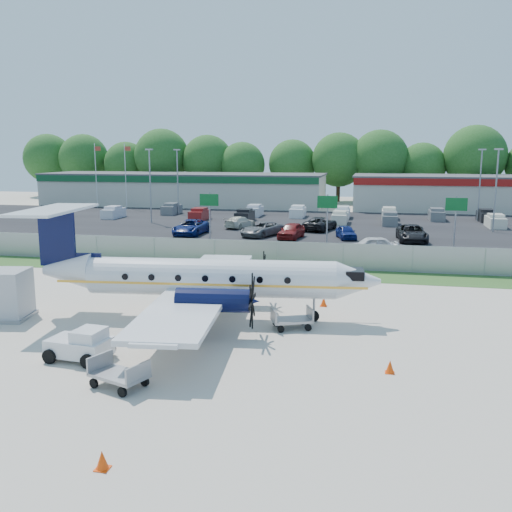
% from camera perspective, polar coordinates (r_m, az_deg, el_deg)
% --- Properties ---
extents(ground, '(170.00, 170.00, 0.00)m').
position_cam_1_polar(ground, '(30.49, -2.32, -6.25)').
color(ground, beige).
rests_on(ground, ground).
extents(grass_verge, '(170.00, 4.00, 0.02)m').
position_cam_1_polar(grass_verge, '(41.87, 1.68, -1.64)').
color(grass_verge, '#2D561E').
rests_on(grass_verge, ground).
extents(access_road, '(170.00, 8.00, 0.02)m').
position_cam_1_polar(access_road, '(48.65, 3.14, 0.05)').
color(access_road, black).
rests_on(access_road, ground).
extents(parking_lot, '(170.00, 32.00, 0.02)m').
position_cam_1_polar(parking_lot, '(69.25, 5.78, 3.11)').
color(parking_lot, black).
rests_on(parking_lot, ground).
extents(perimeter_fence, '(120.00, 0.06, 1.99)m').
position_cam_1_polar(perimeter_fence, '(43.61, 2.15, 0.18)').
color(perimeter_fence, gray).
rests_on(perimeter_fence, ground).
extents(building_west, '(46.40, 12.40, 5.24)m').
position_cam_1_polar(building_west, '(95.73, -7.27, 6.66)').
color(building_west, beige).
rests_on(building_west, ground).
extents(building_east, '(44.40, 12.40, 5.24)m').
position_cam_1_polar(building_east, '(92.44, 23.66, 5.74)').
color(building_east, beige).
rests_on(building_east, ground).
extents(sign_left, '(1.80, 0.26, 5.00)m').
position_cam_1_polar(sign_left, '(53.67, -4.68, 4.89)').
color(sign_left, gray).
rests_on(sign_left, ground).
extents(sign_mid, '(1.80, 0.26, 5.00)m').
position_cam_1_polar(sign_mid, '(51.65, 7.14, 4.62)').
color(sign_mid, gray).
rests_on(sign_mid, ground).
extents(sign_right, '(1.80, 0.26, 5.00)m').
position_cam_1_polar(sign_right, '(51.93, 19.36, 4.15)').
color(sign_right, gray).
rests_on(sign_right, ground).
extents(flagpole_west, '(1.06, 0.12, 10.00)m').
position_cam_1_polar(flagpole_west, '(93.86, -15.69, 8.13)').
color(flagpole_west, silver).
rests_on(flagpole_west, ground).
extents(flagpole_east, '(1.06, 0.12, 10.00)m').
position_cam_1_polar(flagpole_east, '(91.67, -12.88, 8.20)').
color(flagpole_east, silver).
rests_on(flagpole_east, ground).
extents(light_pole_nw, '(0.90, 0.35, 9.09)m').
position_cam_1_polar(light_pole_nw, '(71.76, -10.55, 7.42)').
color(light_pole_nw, gray).
rests_on(light_pole_nw, ground).
extents(light_pole_ne, '(0.90, 0.35, 9.09)m').
position_cam_1_polar(light_pole_ne, '(67.64, 22.89, 6.62)').
color(light_pole_ne, gray).
rests_on(light_pole_ne, ground).
extents(light_pole_sw, '(0.90, 0.35, 9.09)m').
position_cam_1_polar(light_pole_sw, '(81.09, -7.85, 7.82)').
color(light_pole_sw, gray).
rests_on(light_pole_sw, ground).
extents(light_pole_se, '(0.90, 0.35, 9.09)m').
position_cam_1_polar(light_pole_se, '(77.47, 21.50, 7.09)').
color(light_pole_se, gray).
rests_on(light_pole_se, ground).
extents(tree_line, '(112.00, 6.00, 14.00)m').
position_cam_1_polar(tree_line, '(102.94, 7.81, 5.43)').
color(tree_line, '#1E5118').
rests_on(tree_line, ground).
extents(aircraft, '(18.76, 18.46, 5.77)m').
position_cam_1_polar(aircraft, '(30.08, -5.24, -2.14)').
color(aircraft, silver).
rests_on(aircraft, ground).
extents(pushback_tug, '(2.70, 2.06, 1.38)m').
position_cam_1_polar(pushback_tug, '(25.56, -17.03, -8.48)').
color(pushback_tug, silver).
rests_on(pushback_tug, ground).
extents(baggage_cart_near, '(2.43, 1.94, 1.11)m').
position_cam_1_polar(baggage_cart_near, '(22.41, -13.54, -11.41)').
color(baggage_cart_near, gray).
rests_on(baggage_cart_near, ground).
extents(baggage_cart_far, '(2.27, 1.85, 1.03)m').
position_cam_1_polar(baggage_cart_far, '(28.69, 3.61, -6.34)').
color(baggage_cart_far, gray).
rests_on(baggage_cart_far, ground).
extents(service_container, '(2.70, 2.70, 2.60)m').
position_cam_1_polar(service_container, '(32.99, -23.69, -3.67)').
color(service_container, '#ABADB2').
rests_on(service_container, ground).
extents(cone_nose, '(0.37, 0.37, 0.53)m').
position_cam_1_polar(cone_nose, '(23.82, 13.24, -10.75)').
color(cone_nose, '#F34107').
rests_on(cone_nose, ground).
extents(cone_port_wing, '(0.39, 0.39, 0.56)m').
position_cam_1_polar(cone_port_wing, '(17.39, -15.13, -19.13)').
color(cone_port_wing, '#F34107').
rests_on(cone_port_wing, ground).
extents(cone_starboard_wing, '(0.39, 0.39, 0.56)m').
position_cam_1_polar(cone_starboard_wing, '(32.98, 6.78, -4.56)').
color(cone_starboard_wing, '#F34107').
rests_on(cone_starboard_wing, ground).
extents(road_car_west, '(4.09, 2.10, 1.29)m').
position_cam_1_polar(road_car_west, '(54.84, -18.58, 0.69)').
color(road_car_west, silver).
rests_on(road_car_west, ground).
extents(road_car_mid, '(4.99, 2.85, 1.60)m').
position_cam_1_polar(road_car_mid, '(49.93, 11.36, 0.12)').
color(road_car_mid, silver).
rests_on(road_car_mid, ground).
extents(parked_car_a, '(2.80, 5.84, 1.61)m').
position_cam_1_polar(parked_car_a, '(61.21, -6.52, 2.12)').
color(parked_car_a, navy).
rests_on(parked_car_a, ground).
extents(parked_car_b, '(4.49, 6.00, 1.52)m').
position_cam_1_polar(parked_car_b, '(59.83, 0.58, 2.00)').
color(parked_car_b, '#595B5E').
rests_on(parked_car_b, ground).
extents(parked_car_c, '(2.60, 4.99, 1.62)m').
position_cam_1_polar(parked_car_c, '(58.22, 3.54, 1.75)').
color(parked_car_c, maroon).
rests_on(parked_car_c, ground).
extents(parked_car_d, '(2.60, 4.27, 1.36)m').
position_cam_1_polar(parked_car_d, '(58.68, 8.98, 1.71)').
color(parked_car_d, navy).
rests_on(parked_car_d, ground).
extents(parked_car_e, '(3.02, 5.98, 1.62)m').
position_cam_1_polar(parked_car_e, '(58.44, 15.29, 1.43)').
color(parked_car_e, black).
rests_on(parked_car_e, ground).
extents(parked_car_f, '(3.37, 5.02, 1.35)m').
position_cam_1_polar(parked_car_f, '(66.35, -1.60, 2.83)').
color(parked_car_f, beige).
rests_on(parked_car_f, ground).
extents(parked_car_g, '(3.91, 5.98, 1.53)m').
position_cam_1_polar(parked_car_g, '(64.60, 6.43, 2.56)').
color(parked_car_g, black).
rests_on(parked_car_g, ground).
extents(far_parking_rows, '(56.00, 10.00, 1.60)m').
position_cam_1_polar(far_parking_rows, '(74.18, 6.19, 3.57)').
color(far_parking_rows, gray).
rests_on(far_parking_rows, ground).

